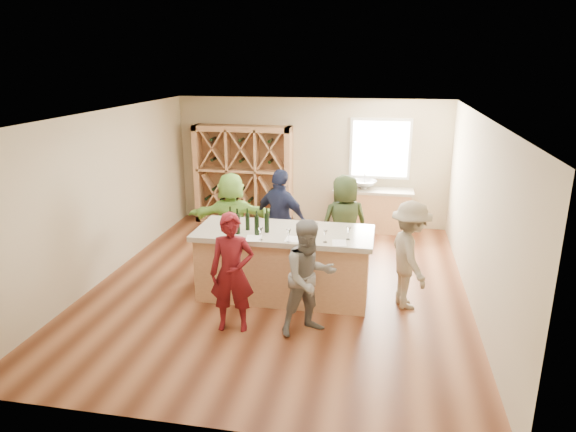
% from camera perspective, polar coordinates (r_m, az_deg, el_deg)
% --- Properties ---
extents(floor, '(6.00, 7.00, 0.10)m').
position_cam_1_polar(floor, '(8.61, -0.91, -8.01)').
color(floor, brown).
rests_on(floor, ground).
extents(ceiling, '(6.00, 7.00, 0.10)m').
position_cam_1_polar(ceiling, '(7.83, -1.01, 11.59)').
color(ceiling, white).
rests_on(ceiling, ground).
extents(wall_back, '(6.00, 0.10, 2.80)m').
position_cam_1_polar(wall_back, '(11.51, 2.60, 6.05)').
color(wall_back, tan).
rests_on(wall_back, ground).
extents(wall_front, '(6.00, 0.10, 2.80)m').
position_cam_1_polar(wall_front, '(4.90, -9.42, -9.86)').
color(wall_front, tan).
rests_on(wall_front, ground).
extents(wall_left, '(0.10, 7.00, 2.80)m').
position_cam_1_polar(wall_left, '(9.19, -19.94, 2.19)').
color(wall_left, tan).
rests_on(wall_left, ground).
extents(wall_right, '(0.10, 7.00, 2.80)m').
position_cam_1_polar(wall_right, '(8.08, 20.74, 0.15)').
color(wall_right, tan).
rests_on(wall_right, ground).
extents(window_frame, '(1.30, 0.06, 1.30)m').
position_cam_1_polar(window_frame, '(11.26, 10.21, 7.36)').
color(window_frame, white).
rests_on(window_frame, wall_back).
extents(window_pane, '(1.18, 0.01, 1.18)m').
position_cam_1_polar(window_pane, '(11.22, 10.21, 7.33)').
color(window_pane, white).
rests_on(window_pane, wall_back).
extents(wine_rack, '(2.20, 0.45, 2.20)m').
position_cam_1_polar(wine_rack, '(11.60, -4.99, 4.58)').
color(wine_rack, tan).
rests_on(wine_rack, floor).
extents(back_counter_base, '(1.60, 0.58, 0.86)m').
position_cam_1_polar(back_counter_base, '(11.29, 9.33, 0.55)').
color(back_counter_base, tan).
rests_on(back_counter_base, floor).
extents(back_counter_top, '(1.70, 0.62, 0.06)m').
position_cam_1_polar(back_counter_top, '(11.17, 9.45, 2.81)').
color(back_counter_top, '#ADA38D').
rests_on(back_counter_top, back_counter_base).
extents(sink, '(0.54, 0.54, 0.19)m').
position_cam_1_polar(sink, '(11.15, 8.45, 3.48)').
color(sink, silver).
rests_on(sink, back_counter_top).
extents(faucet, '(0.02, 0.02, 0.30)m').
position_cam_1_polar(faucet, '(11.31, 8.50, 3.97)').
color(faucet, silver).
rests_on(faucet, back_counter_top).
extents(tasting_counter_base, '(2.60, 1.00, 1.00)m').
position_cam_1_polar(tasting_counter_base, '(8.06, -0.43, -5.54)').
color(tasting_counter_base, tan).
rests_on(tasting_counter_base, floor).
extents(tasting_counter_top, '(2.72, 1.12, 0.08)m').
position_cam_1_polar(tasting_counter_top, '(7.87, -0.44, -1.91)').
color(tasting_counter_top, '#ADA38D').
rests_on(tasting_counter_top, tasting_counter_base).
extents(wine_bottle_a, '(0.09, 0.09, 0.30)m').
position_cam_1_polar(wine_bottle_a, '(7.86, -6.42, -0.58)').
color(wine_bottle_a, black).
rests_on(wine_bottle_a, tasting_counter_top).
extents(wine_bottle_b, '(0.09, 0.09, 0.31)m').
position_cam_1_polar(wine_bottle_b, '(7.71, -5.63, -0.86)').
color(wine_bottle_b, black).
rests_on(wine_bottle_b, tasting_counter_top).
extents(wine_bottle_c, '(0.08, 0.08, 0.26)m').
position_cam_1_polar(wine_bottle_c, '(7.87, -4.51, -0.64)').
color(wine_bottle_c, black).
rests_on(wine_bottle_c, tasting_counter_top).
extents(wine_bottle_d, '(0.09, 0.09, 0.30)m').
position_cam_1_polar(wine_bottle_d, '(7.63, -3.49, -1.05)').
color(wine_bottle_d, black).
rests_on(wine_bottle_d, tasting_counter_top).
extents(wine_bottle_e, '(0.09, 0.09, 0.30)m').
position_cam_1_polar(wine_bottle_e, '(7.74, -2.37, -0.76)').
color(wine_bottle_e, black).
rests_on(wine_bottle_e, tasting_counter_top).
extents(wine_glass_a, '(0.10, 0.10, 0.20)m').
position_cam_1_polar(wine_glass_a, '(7.43, -3.05, -1.97)').
color(wine_glass_a, white).
rests_on(wine_glass_a, tasting_counter_top).
extents(wine_glass_b, '(0.09, 0.09, 0.19)m').
position_cam_1_polar(wine_glass_b, '(7.35, 0.08, -2.19)').
color(wine_glass_b, white).
rests_on(wine_glass_b, tasting_counter_top).
extents(wine_glass_c, '(0.08, 0.08, 0.18)m').
position_cam_1_polar(wine_glass_c, '(7.35, 4.16, -2.28)').
color(wine_glass_c, white).
rests_on(wine_glass_c, tasting_counter_top).
extents(wine_glass_d, '(0.08, 0.08, 0.18)m').
position_cam_1_polar(wine_glass_d, '(7.65, 3.08, -1.47)').
color(wine_glass_d, white).
rests_on(wine_glass_d, tasting_counter_top).
extents(wine_glass_e, '(0.10, 0.10, 0.19)m').
position_cam_1_polar(wine_glass_e, '(7.49, 6.71, -1.92)').
color(wine_glass_e, white).
rests_on(wine_glass_e, tasting_counter_top).
extents(tasting_menu_a, '(0.26, 0.33, 0.00)m').
position_cam_1_polar(tasting_menu_a, '(7.54, -3.84, -2.47)').
color(tasting_menu_a, white).
rests_on(tasting_menu_a, tasting_counter_top).
extents(tasting_menu_b, '(0.21, 0.28, 0.00)m').
position_cam_1_polar(tasting_menu_b, '(7.49, 0.51, -2.57)').
color(tasting_menu_b, white).
rests_on(tasting_menu_b, tasting_counter_top).
extents(tasting_menu_c, '(0.24, 0.30, 0.00)m').
position_cam_1_polar(tasting_menu_c, '(7.37, 5.71, -2.98)').
color(tasting_menu_c, white).
rests_on(tasting_menu_c, tasting_counter_top).
extents(person_near_left, '(0.67, 0.53, 1.67)m').
position_cam_1_polar(person_near_left, '(7.01, -6.23, -6.29)').
color(person_near_left, '#590F14').
rests_on(person_near_left, floor).
extents(person_near_right, '(0.89, 0.80, 1.61)m').
position_cam_1_polar(person_near_right, '(6.89, 2.39, -6.87)').
color(person_near_right, slate).
rests_on(person_near_right, floor).
extents(person_server, '(0.78, 1.16, 1.64)m').
position_cam_1_polar(person_server, '(7.80, 13.35, -4.28)').
color(person_server, gray).
rests_on(person_server, floor).
extents(person_far_mid, '(1.19, 0.91, 1.80)m').
position_cam_1_polar(person_far_mid, '(8.94, -0.80, -0.47)').
color(person_far_mid, '#191E38').
rests_on(person_far_mid, floor).
extents(person_far_right, '(0.99, 0.83, 1.73)m').
position_cam_1_polar(person_far_right, '(8.91, 6.26, -0.91)').
color(person_far_right, '#263319').
rests_on(person_far_right, floor).
extents(person_far_left, '(1.67, 0.91, 1.71)m').
position_cam_1_polar(person_far_left, '(9.24, -6.27, -0.31)').
color(person_far_left, '#8CC64C').
rests_on(person_far_left, floor).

